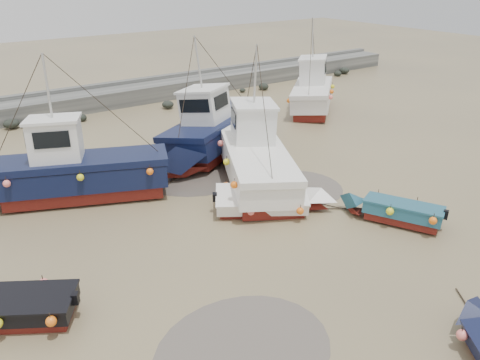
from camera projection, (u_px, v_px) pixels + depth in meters
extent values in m
plane|color=#8E7C54|center=(282.00, 251.00, 16.83)|extent=(120.00, 120.00, 0.00)
cube|color=slate|center=(83.00, 102.00, 32.98)|extent=(60.00, 2.20, 1.20)
cube|color=slate|center=(76.00, 89.00, 33.58)|extent=(60.00, 0.60, 0.25)
ellipsoid|color=black|center=(168.00, 104.00, 33.54)|extent=(0.84, 0.86, 0.51)
ellipsoid|color=black|center=(190.00, 94.00, 36.06)|extent=(0.98, 1.07, 0.72)
ellipsoid|color=black|center=(264.00, 86.00, 38.64)|extent=(0.78, 0.90, 0.59)
ellipsoid|color=black|center=(338.00, 73.00, 43.45)|extent=(0.68, 0.72, 0.52)
ellipsoid|color=black|center=(309.00, 80.00, 40.94)|extent=(0.60, 0.70, 0.31)
ellipsoid|color=black|center=(11.00, 124.00, 29.30)|extent=(0.99, 0.80, 0.58)
ellipsoid|color=black|center=(243.00, 90.00, 37.82)|extent=(0.54, 0.46, 0.30)
ellipsoid|color=black|center=(215.00, 94.00, 36.66)|extent=(0.61, 0.47, 0.46)
ellipsoid|color=black|center=(344.00, 70.00, 44.33)|extent=(0.92, 0.97, 0.58)
ellipsoid|color=black|center=(25.00, 124.00, 29.61)|extent=(0.61, 0.53, 0.32)
ellipsoid|color=black|center=(224.00, 90.00, 37.80)|extent=(0.67, 0.55, 0.43)
ellipsoid|color=black|center=(216.00, 95.00, 36.07)|extent=(0.88, 0.64, 0.62)
ellipsoid|color=black|center=(82.00, 118.00, 30.87)|extent=(0.64, 0.62, 0.48)
ellipsoid|color=black|center=(192.00, 96.00, 36.05)|extent=(0.55, 0.45, 0.29)
cylinder|color=#564E46|center=(243.00, 349.00, 12.53)|extent=(5.00, 5.00, 0.01)
cylinder|color=#564E46|center=(302.00, 187.00, 21.71)|extent=(3.61, 3.61, 0.01)
cylinder|color=#564E46|center=(184.00, 166.00, 24.01)|extent=(6.31, 6.31, 0.01)
cylinder|color=black|center=(470.00, 310.00, 13.91)|extent=(1.21, 1.64, 0.04)
sphere|color=orange|center=(467.00, 331.00, 12.26)|extent=(0.30, 0.30, 0.30)
cube|color=maroon|center=(401.00, 219.00, 18.63)|extent=(2.29, 2.97, 0.30)
cube|color=#1E5266|center=(403.00, 211.00, 18.48)|extent=(2.57, 3.24, 0.45)
pyramid|color=#1E5266|center=(358.00, 192.00, 19.06)|extent=(1.53, 1.26, 0.90)
cube|color=brown|center=(403.00, 207.00, 18.41)|extent=(2.11, 2.70, 0.10)
cube|color=#1E5266|center=(404.00, 205.00, 18.37)|extent=(2.64, 3.32, 0.07)
cube|color=black|center=(445.00, 216.00, 17.76)|extent=(0.28, 0.26, 0.35)
cylinder|color=black|center=(337.00, 208.00, 19.79)|extent=(0.96, 1.79, 0.04)
sphere|color=orange|center=(432.00, 225.00, 17.30)|extent=(0.30, 0.30, 0.30)
sphere|color=orange|center=(417.00, 203.00, 18.91)|extent=(0.30, 0.30, 0.30)
sphere|color=orange|center=(389.00, 215.00, 17.96)|extent=(0.30, 0.30, 0.30)
sphere|color=orange|center=(378.00, 195.00, 19.57)|extent=(0.30, 0.30, 0.30)
cube|color=maroon|center=(13.00, 316.00, 13.50)|extent=(3.47, 2.76, 0.30)
cube|color=black|center=(10.00, 306.00, 13.34)|extent=(3.79, 3.07, 0.45)
cube|color=brown|center=(9.00, 301.00, 13.28)|extent=(3.16, 2.53, 0.10)
cube|color=black|center=(8.00, 298.00, 13.24)|extent=(3.89, 3.16, 0.07)
cube|color=black|center=(76.00, 298.00, 13.37)|extent=(0.27, 0.28, 0.35)
sphere|color=orange|center=(51.00, 321.00, 12.63)|extent=(0.30, 0.30, 0.30)
sphere|color=orange|center=(44.00, 284.00, 14.09)|extent=(0.30, 0.30, 0.30)
cube|color=maroon|center=(261.00, 207.00, 19.56)|extent=(3.66, 3.09, 0.30)
cube|color=white|center=(261.00, 199.00, 19.40)|extent=(4.01, 3.44, 0.45)
pyramid|color=white|center=(315.00, 189.00, 19.28)|extent=(1.52, 1.81, 0.90)
cube|color=brown|center=(261.00, 196.00, 19.34)|extent=(3.34, 2.83, 0.10)
cube|color=white|center=(261.00, 194.00, 19.30)|extent=(4.12, 3.54, 0.07)
cube|color=black|center=(215.00, 196.00, 19.28)|extent=(0.27, 0.28, 0.35)
cylinder|color=black|center=(335.00, 209.00, 19.69)|extent=(1.70, 1.13, 0.04)
sphere|color=orange|center=(226.00, 188.00, 20.20)|extent=(0.30, 0.30, 0.30)
sphere|color=orange|center=(251.00, 208.00, 18.47)|extent=(0.30, 0.30, 0.30)
sphere|color=orange|center=(271.00, 187.00, 20.25)|extent=(0.30, 0.30, 0.30)
sphere|color=orange|center=(300.00, 208.00, 18.52)|extent=(0.30, 0.30, 0.30)
cube|color=maroon|center=(87.00, 191.00, 20.66)|extent=(6.86, 4.47, 0.55)
cube|color=black|center=(85.00, 176.00, 20.34)|extent=(7.45, 4.99, 0.95)
cube|color=brown|center=(83.00, 165.00, 20.13)|extent=(7.26, 4.84, 0.08)
cube|color=black|center=(82.00, 162.00, 20.07)|extent=(7.62, 5.10, 0.30)
cube|color=white|center=(55.00, 143.00, 19.48)|extent=(2.51, 2.37, 1.70)
cube|color=white|center=(52.00, 122.00, 19.10)|extent=(2.72, 2.56, 0.12)
cube|color=black|center=(28.00, 138.00, 19.18)|extent=(0.61, 1.38, 0.68)
cylinder|color=#B7B7B2|center=(46.00, 89.00, 18.53)|extent=(0.10, 0.10, 2.60)
sphere|color=#FF7A71|center=(150.00, 175.00, 19.53)|extent=(0.30, 0.30, 0.30)
sphere|color=#FF7A71|center=(117.00, 155.00, 21.68)|extent=(0.30, 0.30, 0.30)
sphere|color=#FF7A71|center=(81.00, 181.00, 18.99)|extent=(0.30, 0.30, 0.30)
sphere|color=#FF7A71|center=(54.00, 160.00, 21.13)|extent=(0.30, 0.30, 0.30)
sphere|color=#FF7A71|center=(7.00, 188.00, 18.44)|extent=(0.30, 0.30, 0.30)
cube|color=maroon|center=(254.00, 179.00, 21.88)|extent=(5.10, 7.30, 0.55)
cube|color=white|center=(254.00, 164.00, 21.57)|extent=(5.68, 7.94, 0.95)
pyramid|color=white|center=(240.00, 121.00, 25.17)|extent=(2.96, 2.43, 1.40)
cube|color=brown|center=(255.00, 154.00, 21.35)|extent=(5.51, 7.74, 0.08)
cube|color=white|center=(255.00, 151.00, 21.29)|extent=(5.80, 8.12, 0.30)
cube|color=white|center=(251.00, 124.00, 21.82)|extent=(2.51, 2.60, 1.70)
cube|color=white|center=(251.00, 105.00, 21.44)|extent=(2.71, 2.80, 0.12)
cube|color=black|center=(247.00, 112.00, 22.63)|extent=(1.41, 0.73, 0.68)
cylinder|color=#B7B7B2|center=(251.00, 75.00, 20.87)|extent=(0.10, 0.10, 2.60)
cylinder|color=black|center=(237.00, 144.00, 26.93)|extent=(1.37, 2.71, 0.05)
sphere|color=#FF7A71|center=(233.00, 187.00, 18.52)|extent=(0.30, 0.30, 0.30)
sphere|color=#FF7A71|center=(295.00, 171.00, 19.99)|extent=(0.30, 0.30, 0.30)
sphere|color=#FF7A71|center=(225.00, 164.00, 20.69)|extent=(0.30, 0.30, 0.30)
sphere|color=#FF7A71|center=(282.00, 151.00, 22.15)|extent=(0.30, 0.30, 0.30)
sphere|color=#FF7A71|center=(220.00, 145.00, 22.85)|extent=(0.30, 0.30, 0.30)
sphere|color=#FF7A71|center=(271.00, 134.00, 24.32)|extent=(0.30, 0.30, 0.30)
cube|color=maroon|center=(221.00, 143.00, 26.27)|extent=(7.57, 5.80, 0.55)
cube|color=#0F1737|center=(220.00, 131.00, 25.96)|extent=(8.25, 6.44, 0.95)
pyramid|color=#0F1737|center=(177.00, 144.00, 21.96)|extent=(2.67, 3.19, 1.40)
cube|color=brown|center=(220.00, 122.00, 25.74)|extent=(8.04, 6.26, 0.08)
cube|color=#0F1737|center=(220.00, 119.00, 25.68)|extent=(8.43, 6.58, 0.30)
cube|color=white|center=(211.00, 107.00, 24.39)|extent=(2.74, 2.74, 1.70)
cube|color=white|center=(210.00, 90.00, 24.01)|extent=(2.95, 2.95, 0.12)
cube|color=black|center=(201.00, 107.00, 23.44)|extent=(0.90, 1.49, 0.68)
cylinder|color=#B7B7B2|center=(209.00, 63.00, 23.44)|extent=(0.10, 0.10, 2.60)
cylinder|color=black|center=(165.00, 187.00, 21.69)|extent=(2.62, 1.56, 0.05)
sphere|color=#FF7A71|center=(267.00, 113.00, 27.80)|extent=(0.30, 0.30, 0.30)
sphere|color=#FF7A71|center=(212.00, 112.00, 27.95)|extent=(0.30, 0.30, 0.30)
sphere|color=#FF7A71|center=(251.00, 125.00, 25.73)|extent=(0.30, 0.30, 0.30)
sphere|color=#FF7A71|center=(190.00, 124.00, 25.88)|extent=(0.30, 0.30, 0.30)
sphere|color=#FF7A71|center=(231.00, 139.00, 23.66)|extent=(0.30, 0.30, 0.30)
sphere|color=#FF7A71|center=(165.00, 138.00, 23.81)|extent=(0.30, 0.30, 0.30)
cube|color=maroon|center=(312.00, 108.00, 32.79)|extent=(5.34, 5.14, 0.55)
cube|color=silver|center=(313.00, 97.00, 32.48)|extent=(5.87, 5.67, 0.95)
pyramid|color=silver|center=(317.00, 77.00, 35.23)|extent=(2.68, 2.74, 1.40)
cube|color=brown|center=(314.00, 90.00, 32.27)|extent=(5.71, 5.51, 0.08)
cube|color=silver|center=(314.00, 88.00, 32.21)|extent=(6.00, 5.80, 0.30)
cube|color=white|center=(316.00, 72.00, 32.50)|extent=(2.62, 2.60, 1.70)
cube|color=white|center=(316.00, 58.00, 32.12)|extent=(2.83, 2.81, 0.12)
cube|color=black|center=(317.00, 65.00, 33.30)|extent=(1.01, 1.09, 0.68)
cylinder|color=#B7B7B2|center=(318.00, 38.00, 31.55)|extent=(0.10, 0.10, 2.60)
cylinder|color=black|center=(317.00, 96.00, 36.86)|extent=(2.24, 2.07, 0.05)
sphere|color=#FF7A71|center=(290.00, 100.00, 30.56)|extent=(0.30, 0.30, 0.30)
sphere|color=#FF7A71|center=(332.00, 99.00, 30.72)|extent=(0.30, 0.30, 0.30)
sphere|color=#FF7A71|center=(293.00, 94.00, 31.92)|extent=(0.30, 0.30, 0.30)
sphere|color=#FF7A71|center=(333.00, 93.00, 32.07)|extent=(0.30, 0.30, 0.30)
sphere|color=#FF7A71|center=(296.00, 89.00, 33.27)|extent=(0.30, 0.30, 0.30)
sphere|color=#FF7A71|center=(334.00, 88.00, 33.42)|extent=(0.30, 0.30, 0.30)
sphere|color=#FF7A71|center=(298.00, 84.00, 34.63)|extent=(0.30, 0.30, 0.30)
imported|color=#1C1C3A|center=(74.00, 202.00, 20.30)|extent=(0.74, 0.56, 1.82)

